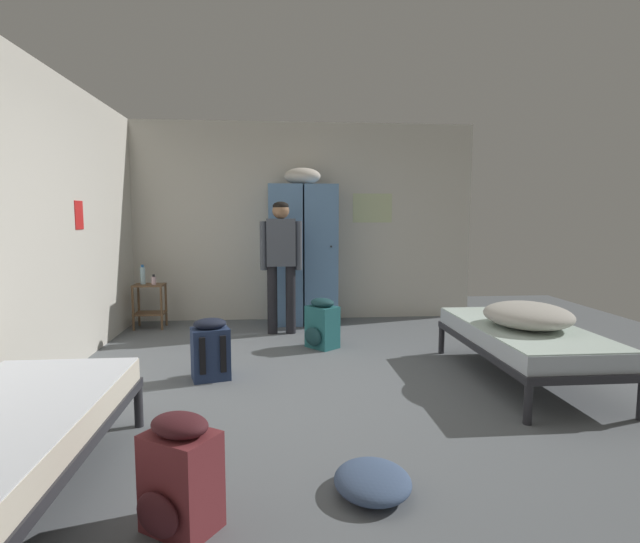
{
  "coord_description": "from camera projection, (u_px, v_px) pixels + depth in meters",
  "views": [
    {
      "loc": [
        -0.4,
        -4.18,
        1.45
      ],
      "look_at": [
        0.0,
        0.28,
        0.95
      ],
      "focal_mm": 28.45,
      "sensor_mm": 36.0,
      "label": 1
    }
  ],
  "objects": [
    {
      "name": "shelf_unit",
      "position": [
        150.0,
        302.0,
        6.51
      ],
      "size": [
        0.38,
        0.3,
        0.57
      ],
      "color": "brown",
      "rests_on": "ground_plane"
    },
    {
      "name": "clothes_pile_denim",
      "position": [
        373.0,
        481.0,
        2.64
      ],
      "size": [
        0.41,
        0.47,
        0.13
      ],
      "color": "#42567A",
      "rests_on": "ground_plane"
    },
    {
      "name": "bed_right",
      "position": [
        523.0,
        338.0,
        4.43
      ],
      "size": [
        0.9,
        1.9,
        0.49
      ],
      "color": "#28282D",
      "rests_on": "ground_plane"
    },
    {
      "name": "lotion_bottle",
      "position": [
        154.0,
        280.0,
        6.45
      ],
      "size": [
        0.06,
        0.06,
        0.13
      ],
      "color": "beige",
      "rests_on": "shelf_unit"
    },
    {
      "name": "room_backdrop",
      "position": [
        192.0,
        224.0,
        5.37
      ],
      "size": [
        4.74,
        5.75,
        2.71
      ],
      "color": "beige",
      "rests_on": "ground_plane"
    },
    {
      "name": "water_bottle",
      "position": [
        143.0,
        275.0,
        6.49
      ],
      "size": [
        0.06,
        0.06,
        0.25
      ],
      "color": "#B2DBEA",
      "rests_on": "shelf_unit"
    },
    {
      "name": "bedding_heap",
      "position": [
        528.0,
        315.0,
        4.35
      ],
      "size": [
        0.72,
        0.83,
        0.21
      ],
      "color": "#B7B2A8",
      "rests_on": "bed_right"
    },
    {
      "name": "backpack_maroon",
      "position": [
        180.0,
        476.0,
        2.31
      ],
      "size": [
        0.41,
        0.41,
        0.55
      ],
      "color": "maroon",
      "rests_on": "ground_plane"
    },
    {
      "name": "ground_plane",
      "position": [
        323.0,
        385.0,
        4.33
      ],
      "size": [
        9.1,
        9.1,
        0.0
      ],
      "primitive_type": "plane",
      "color": "slate"
    },
    {
      "name": "backpack_teal",
      "position": [
        322.0,
        324.0,
        5.54
      ],
      "size": [
        0.42,
        0.41,
        0.55
      ],
      "color": "#23666B",
      "rests_on": "ground_plane"
    },
    {
      "name": "person_traveler",
      "position": [
        281.0,
        255.0,
        6.15
      ],
      "size": [
        0.51,
        0.21,
        1.61
      ],
      "color": "black",
      "rests_on": "ground_plane"
    },
    {
      "name": "locker_bank",
      "position": [
        303.0,
        251.0,
        6.76
      ],
      "size": [
        0.9,
        0.55,
        2.07
      ],
      "color": "#5B84B2",
      "rests_on": "ground_plane"
    },
    {
      "name": "backpack_navy",
      "position": [
        210.0,
        350.0,
        4.48
      ],
      "size": [
        0.37,
        0.39,
        0.55
      ],
      "color": "navy",
      "rests_on": "ground_plane"
    },
    {
      "name": "bed_left_front",
      "position": [
        0.0,
        432.0,
        2.5
      ],
      "size": [
        0.9,
        1.9,
        0.49
      ],
      "color": "#28282D",
      "rests_on": "ground_plane"
    }
  ]
}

